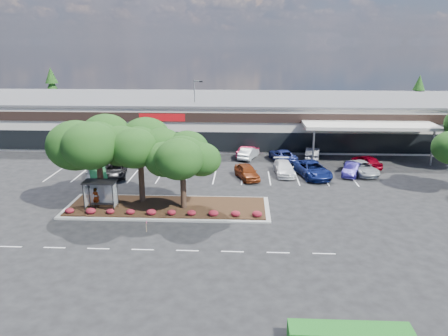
{
  "coord_description": "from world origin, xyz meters",
  "views": [
    {
      "loc": [
        4.74,
        -31.87,
        14.2
      ],
      "look_at": [
        2.81,
        8.19,
        2.6
      ],
      "focal_mm": 35.0,
      "sensor_mm": 36.0,
      "label": 1
    }
  ],
  "objects_px": {
    "survey_stake": "(146,225)",
    "car_0": "(97,173)",
    "car_1": "(96,173)",
    "light_pole": "(195,118)"
  },
  "relations": [
    {
      "from": "light_pole",
      "to": "survey_stake",
      "type": "bearing_deg",
      "value": -91.3
    },
    {
      "from": "survey_stake",
      "to": "car_0",
      "type": "bearing_deg",
      "value": 122.38
    },
    {
      "from": "survey_stake",
      "to": "car_1",
      "type": "bearing_deg",
      "value": 122.93
    },
    {
      "from": "survey_stake",
      "to": "car_0",
      "type": "distance_m",
      "value": 15.07
    },
    {
      "from": "light_pole",
      "to": "car_0",
      "type": "bearing_deg",
      "value": -118.24
    },
    {
      "from": "survey_stake",
      "to": "car_0",
      "type": "relative_size",
      "value": 0.19
    },
    {
      "from": "car_0",
      "to": "car_1",
      "type": "height_order",
      "value": "car_1"
    },
    {
      "from": "car_0",
      "to": "car_1",
      "type": "relative_size",
      "value": 1.03
    },
    {
      "from": "car_0",
      "to": "light_pole",
      "type": "bearing_deg",
      "value": 38.03
    },
    {
      "from": "survey_stake",
      "to": "car_1",
      "type": "xyz_separation_m",
      "value": [
        -8.29,
        12.8,
        0.2
      ]
    }
  ]
}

